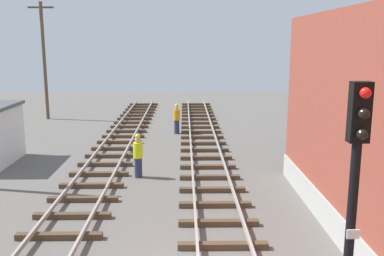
{
  "coord_description": "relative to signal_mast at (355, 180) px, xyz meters",
  "views": [
    {
      "loc": [
        -0.32,
        -8.62,
        5.61
      ],
      "look_at": [
        0.03,
        10.53,
        1.74
      ],
      "focal_mm": 40.04,
      "sensor_mm": 36.0,
      "label": 1
    }
  ],
  "objects": [
    {
      "name": "signal_mast",
      "position": [
        0.0,
        0.0,
        0.0
      ],
      "size": [
        0.36,
        0.4,
        4.93
      ],
      "color": "black",
      "rests_on": "ground"
    },
    {
      "name": "track_worker_foreground",
      "position": [
        -3.6,
        18.6,
        -2.19
      ],
      "size": [
        0.4,
        0.4,
        1.87
      ],
      "color": "#262D4C",
      "rests_on": "ground"
    },
    {
      "name": "utility_pole_far",
      "position": [
        -13.23,
        23.95,
        1.27
      ],
      "size": [
        1.8,
        0.24,
        8.39
      ],
      "color": "brown",
      "rests_on": "ground"
    },
    {
      "name": "track_worker_distant",
      "position": [
        -5.07,
        9.88,
        -2.19
      ],
      "size": [
        0.4,
        0.4,
        1.87
      ],
      "color": "#262D4C",
      "rests_on": "ground"
    }
  ]
}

